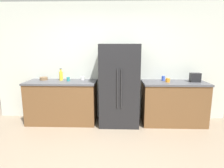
% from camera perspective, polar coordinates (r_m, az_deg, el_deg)
% --- Properties ---
extents(ground_plane, '(10.82, 10.82, 0.00)m').
position_cam_1_polar(ground_plane, '(3.03, -1.97, -22.52)').
color(ground_plane, gray).
extents(kitchen_back_panel, '(5.41, 0.10, 2.66)m').
position_cam_1_polar(kitchen_back_panel, '(4.45, -0.42, 6.62)').
color(kitchen_back_panel, silver).
rests_on(kitchen_back_panel, ground_plane).
extents(counter_left, '(1.53, 0.66, 0.94)m').
position_cam_1_polar(counter_left, '(4.41, -14.73, -5.18)').
color(counter_left, brown).
rests_on(counter_left, ground_plane).
extents(counter_right, '(1.37, 0.66, 0.94)m').
position_cam_1_polar(counter_right, '(4.40, 17.97, -5.40)').
color(counter_right, brown).
rests_on(counter_right, ground_plane).
extents(refrigerator, '(0.83, 0.71, 1.74)m').
position_cam_1_polar(refrigerator, '(4.10, 2.18, -0.31)').
color(refrigerator, black).
rests_on(refrigerator, ground_plane).
extents(toaster, '(0.21, 0.15, 0.19)m').
position_cam_1_polar(toaster, '(4.45, 23.72, 1.82)').
color(toaster, black).
rests_on(toaster, counter_right).
extents(bottle_a, '(0.08, 0.08, 0.27)m').
position_cam_1_polar(bottle_a, '(4.42, -15.09, 2.46)').
color(bottle_a, yellow).
rests_on(bottle_a, counter_left).
extents(cup_a, '(0.07, 0.07, 0.09)m').
position_cam_1_polar(cup_a, '(4.28, -13.04, 1.45)').
color(cup_a, teal).
rests_on(cup_a, counter_left).
extents(cup_b, '(0.09, 0.09, 0.09)m').
position_cam_1_polar(cup_b, '(4.22, 16.42, 1.11)').
color(cup_b, orange).
rests_on(cup_b, counter_right).
extents(cup_c, '(0.08, 0.08, 0.08)m').
position_cam_1_polar(cup_c, '(4.37, -8.85, 1.73)').
color(cup_c, white).
rests_on(cup_c, counter_left).
extents(cup_d, '(0.07, 0.07, 0.10)m').
position_cam_1_polar(cup_d, '(4.39, 15.17, 1.66)').
color(cup_d, blue).
rests_on(cup_d, counter_right).
extents(bowl_a, '(0.17, 0.17, 0.07)m').
position_cam_1_polar(bowl_a, '(4.59, -19.87, 1.56)').
color(bowl_a, brown).
rests_on(bowl_a, counter_left).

